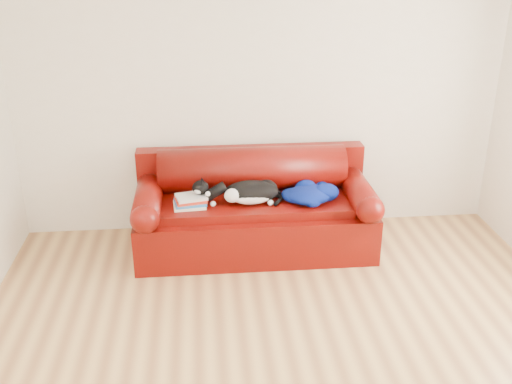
% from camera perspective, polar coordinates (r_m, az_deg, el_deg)
% --- Properties ---
extents(ground, '(4.50, 4.50, 0.00)m').
position_cam_1_polar(ground, '(4.30, 3.21, -14.73)').
color(ground, brown).
rests_on(ground, ground).
extents(room_shell, '(4.52, 4.02, 2.61)m').
position_cam_1_polar(room_shell, '(3.57, 5.75, 7.24)').
color(room_shell, beige).
rests_on(room_shell, ground).
extents(sofa_base, '(2.10, 0.90, 0.50)m').
position_cam_1_polar(sofa_base, '(5.43, -0.14, -3.10)').
color(sofa_base, '#3B0702').
rests_on(sofa_base, ground).
extents(sofa_back, '(2.10, 1.01, 0.88)m').
position_cam_1_polar(sofa_back, '(5.52, -0.38, 0.85)').
color(sofa_back, '#3B0702').
rests_on(sofa_back, ground).
extents(book_stack, '(0.29, 0.24, 0.10)m').
position_cam_1_polar(book_stack, '(5.16, -6.27, -0.87)').
color(book_stack, silver).
rests_on(book_stack, sofa_base).
extents(cat, '(0.70, 0.37, 0.25)m').
position_cam_1_polar(cat, '(5.18, -0.49, -0.08)').
color(cat, black).
rests_on(cat, sofa_base).
extents(blanket, '(0.59, 0.49, 0.15)m').
position_cam_1_polar(blanket, '(5.26, 5.16, -0.12)').
color(blanket, '#030249').
rests_on(blanket, sofa_base).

